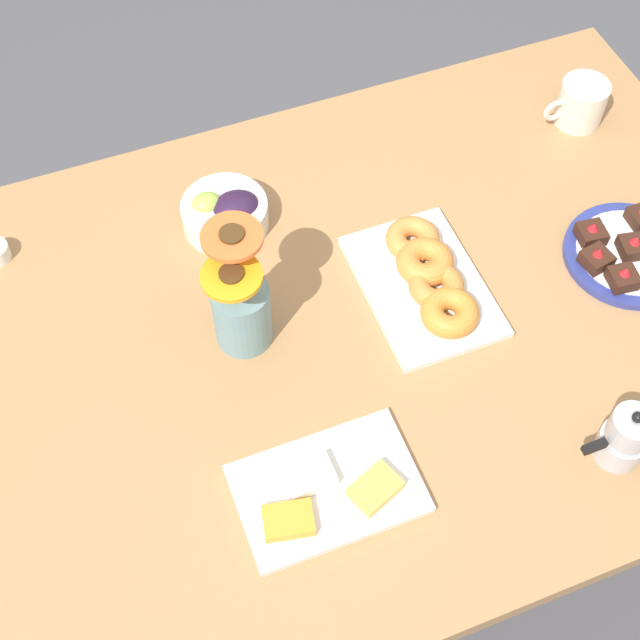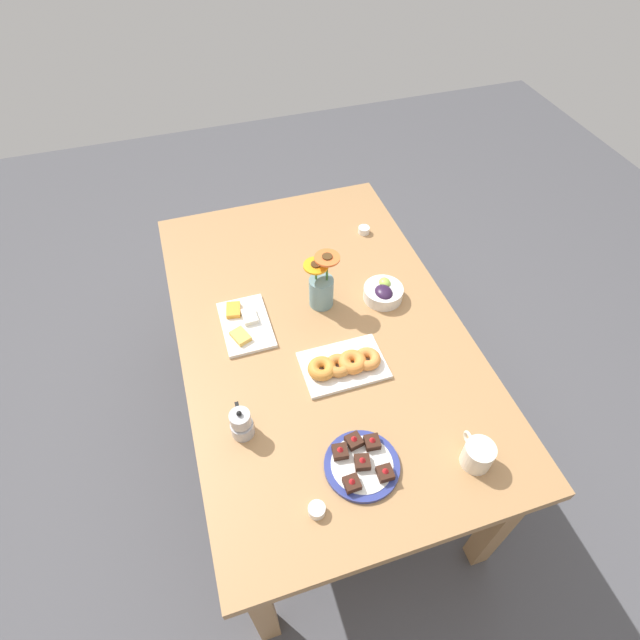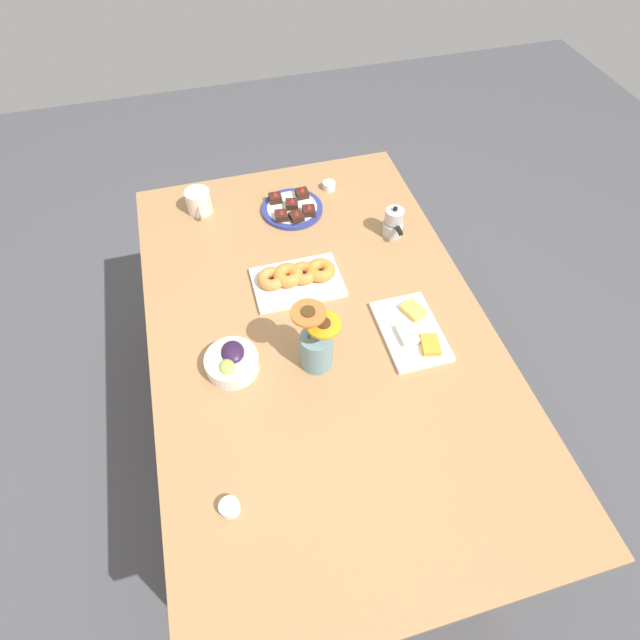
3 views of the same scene
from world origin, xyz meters
The scene contains 11 objects.
ground_plane centered at (0.00, 0.00, 0.00)m, with size 6.00×6.00×0.00m, color #4C4C51.
dining_table centered at (0.00, 0.00, 0.65)m, with size 1.60×1.00×0.74m.
coffee_mug centered at (-0.63, -0.28, 0.78)m, with size 0.12×0.09×0.09m.
grape_bowl centered at (0.07, -0.27, 0.77)m, with size 0.15×0.15×0.07m.
cheese_platter centered at (0.09, 0.26, 0.75)m, with size 0.26×0.17×0.03m.
croissant_platter centered at (-0.20, -0.02, 0.76)m, with size 0.19×0.28×0.05m.
jam_cup_honey centered at (-0.63, 0.21, 0.76)m, with size 0.05×0.05×0.03m.
jam_cup_berry centered at (0.45, -0.34, 0.76)m, with size 0.05×0.05×0.03m.
dessert_plate centered at (-0.54, 0.04, 0.75)m, with size 0.22×0.22×0.05m.
flower_vase centered at (0.11, -0.04, 0.82)m, with size 0.11×0.13×0.23m.
moka_pot centered at (-0.33, 0.35, 0.79)m, with size 0.11×0.07×0.12m.
Camera 2 is at (-1.11, 0.35, 2.11)m, focal length 28.00 mm.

